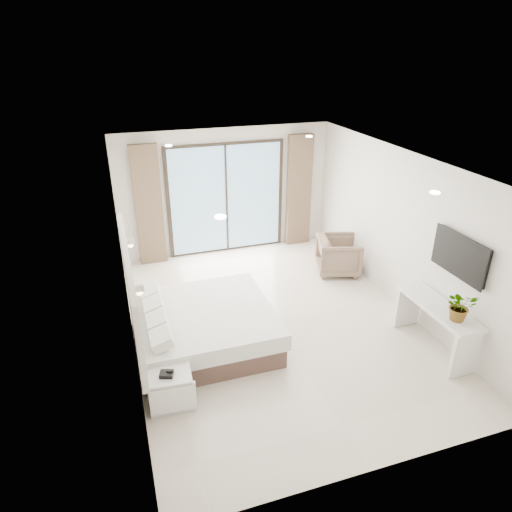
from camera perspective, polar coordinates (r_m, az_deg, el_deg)
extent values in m
plane|color=beige|center=(7.78, 2.33, -8.20)|extent=(6.20, 6.20, 0.00)
cube|color=silver|center=(9.89, -3.82, 8.01)|extent=(4.60, 0.02, 2.70)
cube|color=silver|center=(4.78, 16.01, -14.05)|extent=(4.60, 0.02, 2.70)
cube|color=silver|center=(6.74, -16.15, -1.70)|extent=(0.02, 6.20, 2.70)
cube|color=silver|center=(8.16, 17.85, 2.93)|extent=(0.02, 6.20, 2.70)
cube|color=white|center=(6.67, 2.74, 11.47)|extent=(4.60, 6.20, 0.02)
cube|color=beige|center=(6.63, -15.39, -4.02)|extent=(0.08, 3.00, 1.20)
cube|color=black|center=(7.06, 24.23, 0.05)|extent=(0.06, 1.00, 0.58)
cube|color=black|center=(7.03, 23.99, 0.01)|extent=(0.02, 1.04, 0.62)
cube|color=black|center=(9.91, -3.75, 7.13)|extent=(2.56, 0.04, 2.42)
cube|color=#87B5D8|center=(9.88, -3.70, 7.08)|extent=(2.40, 0.01, 2.30)
cube|color=brown|center=(9.54, -13.27, 6.07)|extent=(0.55, 0.14, 2.50)
cube|color=brown|center=(10.31, 5.39, 8.10)|extent=(0.55, 0.14, 2.50)
cylinder|color=white|center=(4.66, -4.47, 4.89)|extent=(0.12, 0.12, 0.02)
cylinder|color=white|center=(5.81, 21.47, 7.38)|extent=(0.12, 0.12, 0.02)
cylinder|color=white|center=(8.08, -10.87, 13.39)|extent=(0.12, 0.12, 0.02)
cylinder|color=white|center=(8.79, 6.67, 14.63)|extent=(0.12, 0.12, 0.02)
cube|color=brown|center=(7.23, -6.46, -9.73)|extent=(2.01, 1.91, 0.32)
cube|color=white|center=(7.07, -6.57, -7.80)|extent=(2.09, 1.99, 0.26)
cube|color=white|center=(6.35, -11.71, -10.35)|extent=(0.28, 0.40, 0.14)
cube|color=white|center=(6.71, -12.20, -8.26)|extent=(0.28, 0.40, 0.14)
cube|color=white|center=(7.08, -12.64, -6.35)|extent=(0.28, 0.40, 0.14)
cube|color=white|center=(7.45, -13.03, -4.67)|extent=(0.28, 0.40, 0.14)
cube|color=white|center=(6.05, -10.79, -14.41)|extent=(0.58, 0.49, 0.05)
cube|color=white|center=(6.35, -10.45, -17.51)|extent=(0.58, 0.49, 0.05)
cube|color=white|center=(6.05, -10.32, -17.24)|extent=(0.55, 0.09, 0.45)
cube|color=white|center=(6.35, -10.88, -14.88)|extent=(0.55, 0.09, 0.45)
cube|color=black|center=(5.99, -11.11, -14.29)|extent=(0.20, 0.18, 0.06)
cube|color=white|center=(7.28, 21.85, -5.93)|extent=(0.46, 1.48, 0.06)
cube|color=white|center=(7.09, 24.68, -11.17)|extent=(0.44, 0.06, 0.71)
cube|color=white|center=(7.91, 18.45, -6.01)|extent=(0.44, 0.06, 0.71)
imported|color=#33662D|center=(6.94, 24.12, -6.06)|extent=(0.51, 0.54, 0.34)
imported|color=#7E6752|center=(9.30, 10.31, 0.29)|extent=(0.96, 1.00, 0.83)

